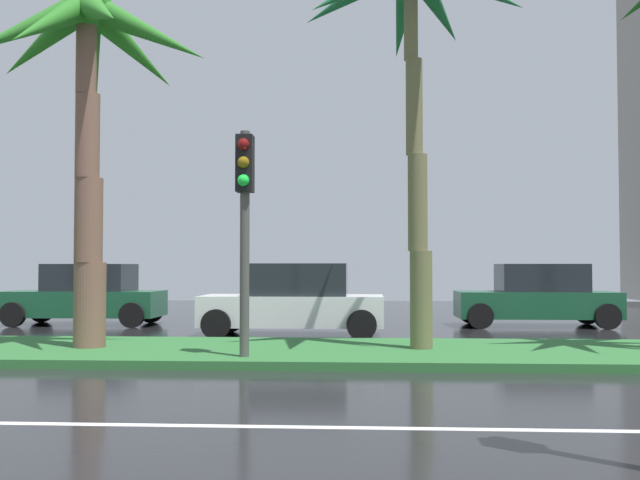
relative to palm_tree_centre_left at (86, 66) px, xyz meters
The scene contains 8 objects.
ground_plane 5.58m from the palm_tree_centre_left, 79.26° to the left, with size 90.00×42.00×0.10m, color black.
median_strip 5.32m from the palm_tree_centre_left, 44.20° to the left, with size 85.50×4.00×0.15m, color #2D6B33.
palm_tree_centre_left is the anchor object (origin of this frame).
palm_tree_centre 6.19m from the palm_tree_centre_left, ahead, with size 4.48×4.35×7.69m.
traffic_signal_median_right 4.29m from the palm_tree_centre_left, 19.90° to the right, with size 0.28×0.43×3.77m.
car_in_traffic_leading 8.89m from the palm_tree_centre_left, 110.58° to the left, with size 4.30×2.02×1.72m.
car_in_traffic_second 7.11m from the palm_tree_centre_left, 49.92° to the left, with size 4.30×2.02×1.72m.
car_in_traffic_third 13.18m from the palm_tree_centre_left, 36.46° to the left, with size 4.30×2.02×1.72m.
Camera 1 is at (4.95, -5.61, 1.65)m, focal length 41.53 mm.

